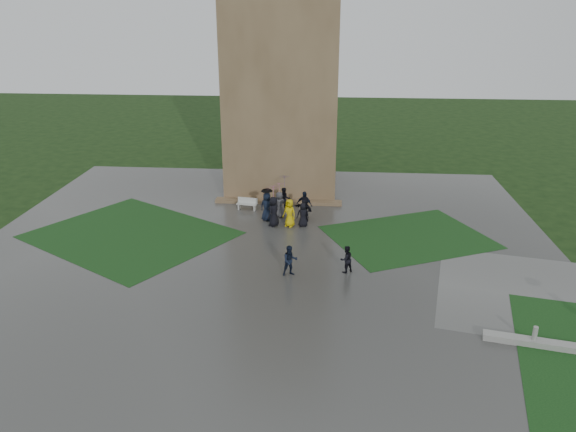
# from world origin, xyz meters

# --- Properties ---
(ground) EXTENTS (120.00, 120.00, 0.00)m
(ground) POSITION_xyz_m (0.00, 0.00, 0.00)
(ground) COLOR black
(plaza) EXTENTS (34.00, 34.00, 0.02)m
(plaza) POSITION_xyz_m (0.00, 2.00, 0.01)
(plaza) COLOR #363633
(plaza) RESTS_ON ground
(lawn_inset_left) EXTENTS (14.10, 13.46, 0.01)m
(lawn_inset_left) POSITION_xyz_m (-8.50, 4.00, 0.03)
(lawn_inset_left) COLOR #133613
(lawn_inset_left) RESTS_ON plaza
(lawn_inset_right) EXTENTS (11.12, 10.15, 0.01)m
(lawn_inset_right) POSITION_xyz_m (8.50, 5.00, 0.03)
(lawn_inset_right) COLOR #133613
(lawn_inset_right) RESTS_ON plaza
(tower) EXTENTS (8.00, 8.00, 18.00)m
(tower) POSITION_xyz_m (0.00, 15.00, 9.00)
(tower) COLOR brown
(tower) RESTS_ON ground
(tower_plinth) EXTENTS (9.00, 0.80, 0.22)m
(tower_plinth) POSITION_xyz_m (0.00, 10.60, 0.13)
(tower_plinth) COLOR brown
(tower_plinth) RESTS_ON plaza
(bench) EXTENTS (1.46, 0.67, 0.82)m
(bench) POSITION_xyz_m (-2.01, 9.11, 0.44)
(bench) COLOR beige
(bench) RESTS_ON plaza
(visitor_cluster) EXTENTS (3.73, 3.72, 2.68)m
(visitor_cluster) POSITION_xyz_m (0.81, 7.21, 1.20)
(visitor_cluster) COLOR black
(visitor_cluster) RESTS_ON plaza
(pedestrian_mid) EXTENTS (0.90, 0.70, 1.64)m
(pedestrian_mid) POSITION_xyz_m (1.70, -0.65, 0.84)
(pedestrian_mid) COLOR black
(pedestrian_mid) RESTS_ON plaza
(pedestrian_near) EXTENTS (0.83, 0.74, 1.48)m
(pedestrian_near) POSITION_xyz_m (4.61, -0.07, 0.76)
(pedestrian_near) COLOR black
(pedestrian_near) RESTS_ON plaza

